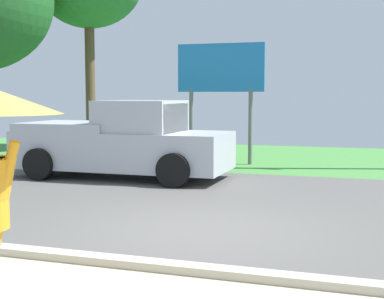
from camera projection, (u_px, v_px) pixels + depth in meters
The scene contains 3 objects.
ground_plane at pixel (244, 198), 11.13m from camera, with size 40.00×22.00×0.20m.
pickup_truck at pixel (123, 142), 13.49m from camera, with size 5.20×2.28×1.88m.
roadside_billboard at pixel (221, 76), 16.13m from camera, with size 2.60×0.12×3.50m.
Camera 1 is at (2.44, -7.81, 2.02)m, focal length 51.84 mm.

